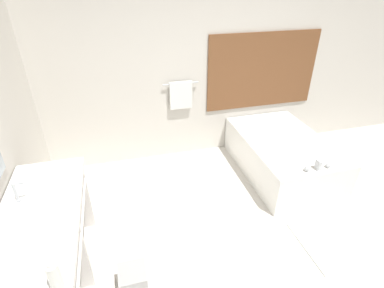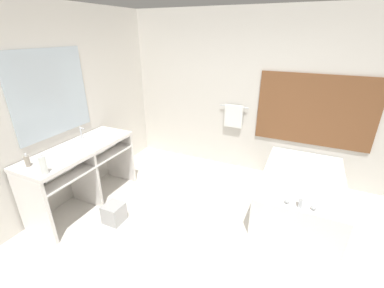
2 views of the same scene
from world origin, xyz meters
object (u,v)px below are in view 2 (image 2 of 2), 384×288
(bathtub, at_px, (300,190))
(water_bottle_1, at_px, (43,165))
(soap_dispenser, at_px, (27,161))
(waste_bin, at_px, (114,213))

(bathtub, distance_m, water_bottle_1, 3.27)
(soap_dispenser, bearing_deg, bathtub, 31.68)
(waste_bin, bearing_deg, water_bottle_1, -128.35)
(bathtub, bearing_deg, water_bottle_1, -144.60)
(water_bottle_1, xyz_separation_m, soap_dispenser, (-0.33, 0.04, -0.04))
(bathtub, distance_m, waste_bin, 2.58)
(water_bottle_1, bearing_deg, bathtub, 35.40)
(waste_bin, bearing_deg, soap_dispenser, -147.40)
(bathtub, xyz_separation_m, soap_dispenser, (-2.93, -1.81, 0.68))
(water_bottle_1, relative_size, soap_dispenser, 1.46)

